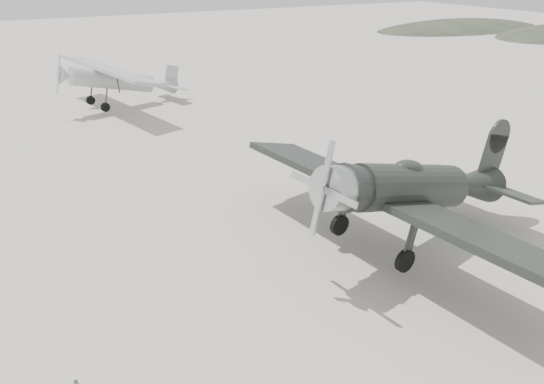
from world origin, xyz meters
The scene contains 4 objects.
ground centered at (0.00, 0.00, 0.00)m, with size 160.00×160.00×0.00m, color #AEA79A.
hill_northeast centered at (50.00, 40.00, 0.00)m, with size 32.00×16.00×5.20m, color #2A3224.
lowwing_monoplane centered at (3.08, -2.27, 2.11)m, with size 8.88×12.41×3.99m.
highwing_monoplane centered at (-0.93, 20.10, 1.98)m, with size 8.00×11.19×3.16m.
Camera 1 is at (-8.22, -13.56, 8.73)m, focal length 35.00 mm.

